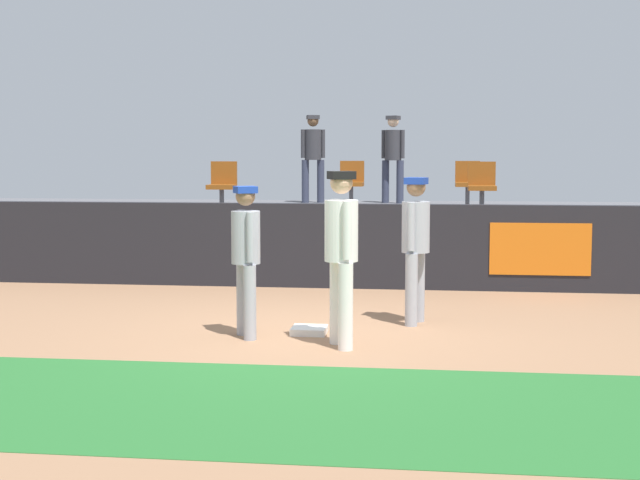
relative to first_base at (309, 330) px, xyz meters
The scene contains 14 objects.
ground_plane 0.18m from the first_base, 109.18° to the right, with size 60.00×60.00×0.00m, color #936B4C.
grass_foreground_strip 3.01m from the first_base, 91.11° to the right, with size 18.00×2.80×0.01m, color #26662B.
first_base is the anchor object (origin of this frame).
player_fielder_home 1.32m from the first_base, 55.93° to the right, with size 0.47×0.61×1.90m.
player_runner_visitor 1.21m from the first_base, 156.94° to the right, with size 0.44×0.44×1.72m.
player_coach_visitor 1.75m from the first_base, 33.05° to the left, with size 0.42×0.49×1.80m.
field_wall 3.74m from the first_base, 90.66° to the left, with size 18.00×0.26×1.31m.
bleacher_platform 6.28m from the first_base, 90.53° to the left, with size 18.00×4.80×1.12m, color #59595E.
seat_back_right 7.39m from the first_base, 73.52° to the left, with size 0.46×0.44×0.84m.
seat_front_right 5.80m from the first_base, 66.59° to the left, with size 0.46×0.44×0.84m.
seat_back_center 7.10m from the first_base, 91.17° to the left, with size 0.46×0.44×0.84m.
seat_front_left 5.80m from the first_base, 113.53° to the left, with size 0.46×0.44×0.84m.
spectator_hooded 7.96m from the first_base, 85.43° to the left, with size 0.46×0.41×1.72m.
spectator_capped 7.95m from the first_base, 97.31° to the left, with size 0.47×0.41×1.74m.
Camera 1 is at (1.47, -9.99, 2.06)m, focal length 50.34 mm.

